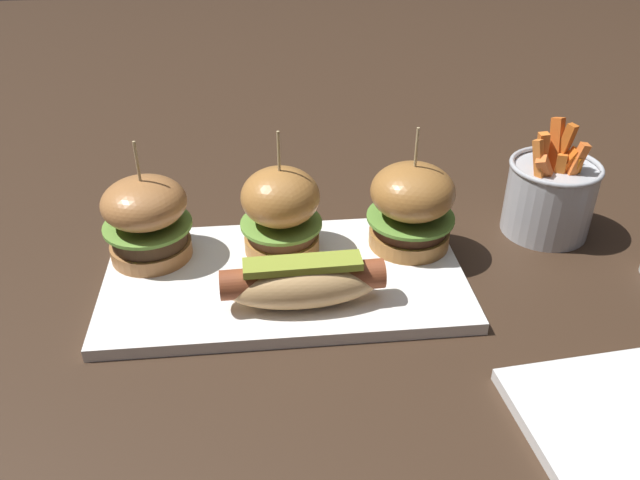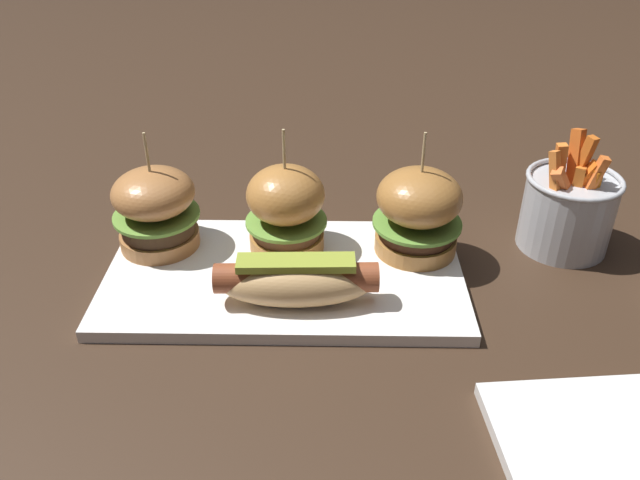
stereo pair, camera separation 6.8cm
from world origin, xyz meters
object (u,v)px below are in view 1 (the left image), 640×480
platter_main (285,278)px  hot_dog (303,282)px  slider_left (147,218)px  slider_center (283,210)px  slider_right (411,206)px  fries_bucket (550,195)px

platter_main → hot_dog: size_ratio=2.36×
slider_left → slider_center: (0.15, -0.00, 0.00)m
slider_right → fries_bucket: bearing=10.8°
platter_main → slider_left: size_ratio=2.79×
platter_main → fries_bucket: (0.33, 0.08, 0.04)m
hot_dog → slider_right: (0.13, 0.10, 0.02)m
slider_left → slider_right: (0.29, -0.01, 0.00)m
platter_main → slider_right: size_ratio=2.70×
hot_dog → platter_main: bearing=106.4°
platter_main → slider_center: slider_center is taller
hot_dog → slider_left: 0.20m
platter_main → hot_dog: bearing=-73.6°
hot_dog → slider_right: 0.17m
fries_bucket → slider_right: bearing=-169.2°
slider_left → slider_center: bearing=-1.0°
slider_left → fries_bucket: size_ratio=0.96×
slider_center → fries_bucket: bearing=5.6°
slider_center → hot_dog: bearing=-82.4°
platter_main → slider_center: bearing=87.1°
slider_left → hot_dog: bearing=-32.7°
slider_left → fries_bucket: slider_left is taller
hot_dog → slider_right: bearing=37.3°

